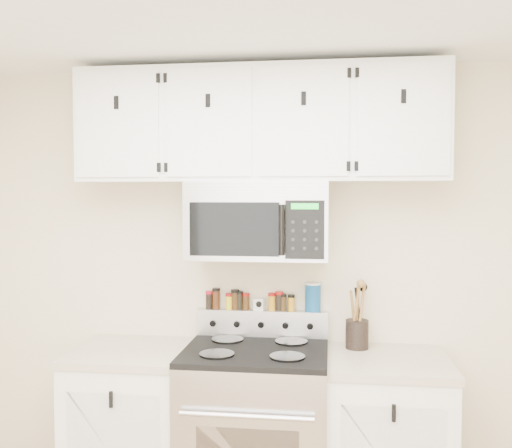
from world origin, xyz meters
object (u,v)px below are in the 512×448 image
at_px(range, 256,434).
at_px(salt_canister, 313,297).
at_px(microwave, 259,220).
at_px(utensil_crock, 357,332).

distance_m(range, salt_canister, 0.81).
bearing_deg(range, salt_canister, 43.87).
xyz_separation_m(microwave, utensil_crock, (0.54, 0.06, -0.62)).
distance_m(microwave, salt_canister, 0.56).
bearing_deg(microwave, salt_canister, 27.95).
distance_m(range, microwave, 1.15).
bearing_deg(utensil_crock, range, -161.07).
xyz_separation_m(utensil_crock, salt_canister, (-0.25, 0.10, 0.17)).
height_order(microwave, utensil_crock, microwave).
distance_m(range, utensil_crock, 0.78).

